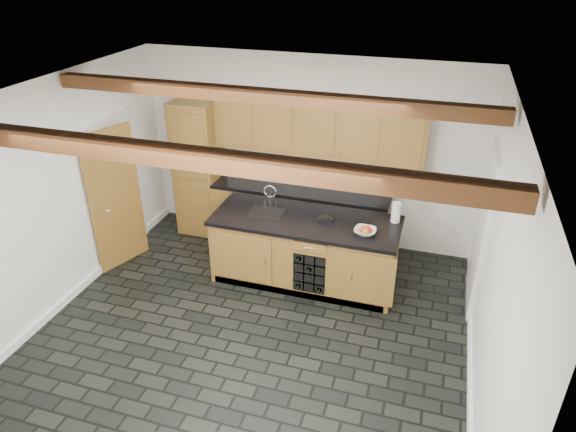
# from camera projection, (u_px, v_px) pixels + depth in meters

# --- Properties ---
(ground) EXTENTS (5.00, 5.00, 0.00)m
(ground) POSITION_uv_depth(u_px,v_px,m) (251.00, 334.00, 6.10)
(ground) COLOR black
(ground) RESTS_ON ground
(room_shell) EXTENTS (5.01, 5.00, 5.00)m
(room_shell) POSITION_uv_depth(u_px,v_px,m) (256.00, 199.00, 5.85)
(room_shell) COLOR white
(room_shell) RESTS_ON ground
(back_cabinetry) EXTENTS (3.65, 0.62, 2.20)m
(back_cabinetry) POSITION_uv_depth(u_px,v_px,m) (279.00, 181.00, 7.62)
(back_cabinetry) COLOR olive
(back_cabinetry) RESTS_ON ground
(island) EXTENTS (2.48, 0.96, 0.93)m
(island) POSITION_uv_depth(u_px,v_px,m) (305.00, 250.00, 6.88)
(island) COLOR olive
(island) RESTS_ON ground
(faucet) EXTENTS (0.45, 0.40, 0.34)m
(faucet) POSITION_uv_depth(u_px,v_px,m) (267.00, 210.00, 6.84)
(faucet) COLOR black
(faucet) RESTS_ON island
(kitchen_scale) EXTENTS (0.20, 0.13, 0.06)m
(kitchen_scale) POSITION_uv_depth(u_px,v_px,m) (326.00, 219.00, 6.63)
(kitchen_scale) COLOR black
(kitchen_scale) RESTS_ON island
(fruit_bowl) EXTENTS (0.28, 0.28, 0.07)m
(fruit_bowl) POSITION_uv_depth(u_px,v_px,m) (365.00, 231.00, 6.33)
(fruit_bowl) COLOR white
(fruit_bowl) RESTS_ON island
(fruit_cluster) EXTENTS (0.16, 0.17, 0.07)m
(fruit_cluster) POSITION_uv_depth(u_px,v_px,m) (365.00, 229.00, 6.31)
(fruit_cluster) COLOR #A9161E
(fruit_cluster) RESTS_ON fruit_bowl
(paper_towel) EXTENTS (0.12, 0.12, 0.27)m
(paper_towel) POSITION_uv_depth(u_px,v_px,m) (396.00, 212.00, 6.56)
(paper_towel) COLOR white
(paper_towel) RESTS_ON island
(mug) EXTENTS (0.14, 0.14, 0.10)m
(mug) POSITION_uv_depth(u_px,v_px,m) (236.00, 173.00, 7.89)
(mug) COLOR white
(mug) RESTS_ON back_cabinetry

